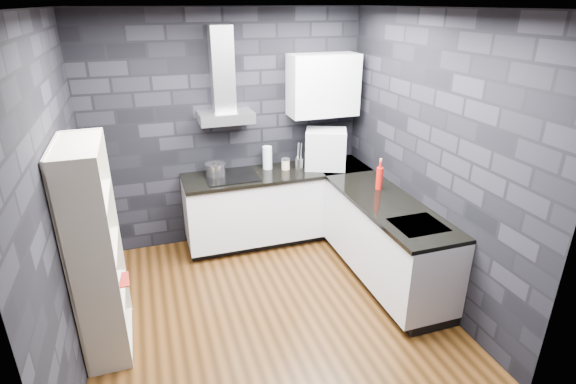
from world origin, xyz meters
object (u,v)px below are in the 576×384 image
pot (216,170)px  fruit_bowl (94,254)px  red_bottle (379,178)px  bookshelf (96,251)px  storage_jar (286,165)px  glass_vase (267,158)px  appliance_garage (326,149)px  utensil_crock (299,163)px

pot → fruit_bowl: 1.90m
red_bottle → bookshelf: 2.82m
storage_jar → fruit_bowl: 2.49m
fruit_bowl → glass_vase: bearing=39.8°
storage_jar → glass_vase: bearing=155.1°
bookshelf → fruit_bowl: (0.00, -0.10, 0.04)m
glass_vase → appliance_garage: bearing=-14.5°
red_bottle → pot: bearing=149.8°
utensil_crock → appliance_garage: 0.36m
pot → storage_jar: bearing=-2.1°
utensil_crock → pot: bearing=177.0°
glass_vase → bookshelf: bookshelf is taller
storage_jar → pot: bearing=177.9°
appliance_garage → bookshelf: bearing=-130.1°
storage_jar → utensil_crock: bearing=-7.4°
utensil_crock → bookshelf: (-2.20, -1.31, -0.06)m
utensil_crock → red_bottle: 1.05m
pot → appliance_garage: size_ratio=0.47×
pot → glass_vase: glass_vase is taller
fruit_bowl → bookshelf: bearing=90.0°
pot → red_bottle: (1.58, -0.92, 0.04)m
pot → appliance_garage: (1.30, -0.11, 0.15)m
utensil_crock → bookshelf: size_ratio=0.07×
glass_vase → utensil_crock: size_ratio=2.13×
red_bottle → storage_jar: bearing=130.3°
appliance_garage → red_bottle: size_ratio=1.95×
pot → utensil_crock: size_ratio=1.70×
bookshelf → appliance_garage: bearing=27.2°
pot → bookshelf: bearing=-131.5°
pot → fruit_bowl: size_ratio=0.99×
pot → storage_jar: (0.83, -0.03, -0.02)m
storage_jar → appliance_garage: size_ratio=0.25×
appliance_garage → fruit_bowl: (-2.51, -1.36, -0.19)m
pot → appliance_garage: appliance_garage is taller
bookshelf → red_bottle: bearing=9.8°
appliance_garage → red_bottle: bearing=-47.6°
appliance_garage → bookshelf: 2.81m
bookshelf → pot: bearing=49.2°
pot → utensil_crock: pot is taller
glass_vase → storage_jar: 0.23m
appliance_garage → glass_vase: bearing=-171.1°
utensil_crock → appliance_garage: size_ratio=0.27×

